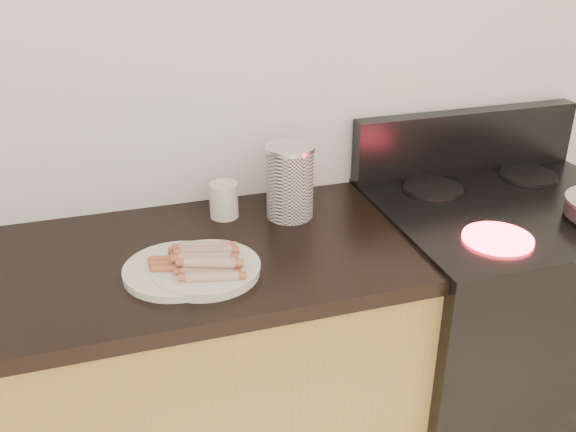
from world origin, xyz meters
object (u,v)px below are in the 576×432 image
object	(u,v)px
stove	(492,334)
mug	(224,200)
side_plate	(178,270)
canister	(290,181)
main_plate	(206,270)

from	to	relation	value
stove	mug	xyz separation A→B (m)	(-0.81, 0.20, 0.49)
stove	mug	distance (m)	0.97
side_plate	stove	bearing A→B (deg)	4.18
side_plate	mug	size ratio (longest dim) A/B	2.61
canister	mug	world-z (taller)	canister
mug	stove	bearing A→B (deg)	-13.93
stove	side_plate	world-z (taller)	side_plate
main_plate	mug	world-z (taller)	mug
side_plate	mug	bearing A→B (deg)	57.82
main_plate	mug	size ratio (longest dim) A/B	2.57
mug	side_plate	bearing A→B (deg)	-122.18
side_plate	canister	distance (m)	0.42
main_plate	side_plate	size ratio (longest dim) A/B	0.99
canister	side_plate	bearing A→B (deg)	-147.49
canister	mug	size ratio (longest dim) A/B	2.09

